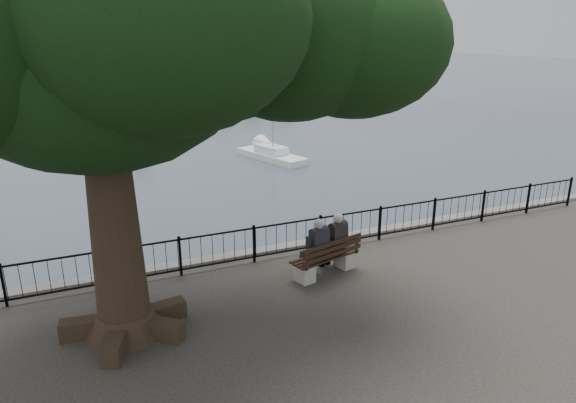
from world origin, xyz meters
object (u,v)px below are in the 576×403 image
person_left (315,249)px  tree (143,20)px  person_right (334,243)px  bench (326,262)px  lion_monument (132,78)px

person_left → tree: size_ratio=0.14×
person_right → tree: 7.09m
bench → person_left: bearing=174.4°
person_left → lion_monument: 48.89m
bench → lion_monument: (1.56, 48.88, 0.91)m
bench → lion_monument: lion_monument is taller
person_right → person_left: bearing=-165.9°
lion_monument → tree: bearing=-96.6°
tree → person_left: bearing=9.2°
tree → lion_monument: (5.74, 49.47, -4.90)m
person_right → lion_monument: (1.26, 48.69, 0.53)m
tree → lion_monument: bearing=83.4°
person_right → tree: tree is taller
person_left → person_right: bearing=14.1°
bench → lion_monument: 48.91m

